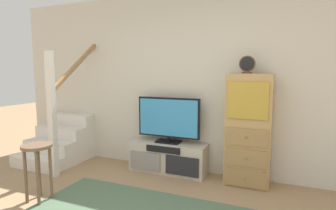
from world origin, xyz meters
name	(u,v)px	position (x,y,z in m)	size (l,w,h in m)	color
back_wall	(193,83)	(0.00, 2.46, 1.35)	(6.40, 0.12, 2.70)	beige
media_console	(168,157)	(-0.30, 2.19, 0.23)	(1.16, 0.38, 0.45)	#BCB29E
television	(168,119)	(-0.30, 2.22, 0.81)	(0.97, 0.22, 0.68)	black
side_cabinet	(248,130)	(0.85, 2.20, 0.74)	(0.58, 0.38, 1.49)	tan
desk_clock	(247,65)	(0.81, 2.19, 1.60)	(0.20, 0.08, 0.23)	#4C3823
staircase	(68,136)	(-2.24, 2.20, 0.37)	(1.00, 1.36, 2.20)	silver
bar_stool_near	(37,159)	(-1.34, 0.76, 0.51)	(0.34, 0.34, 0.68)	brown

